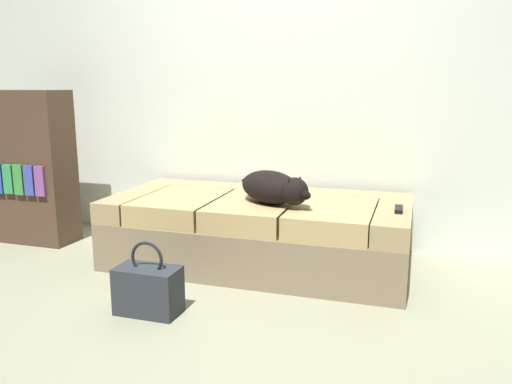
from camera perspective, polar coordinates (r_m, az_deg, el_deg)
name	(u,v)px	position (r m, az deg, el deg)	size (l,w,h in m)	color
ground_plane	(197,330)	(2.54, -6.51, -14.95)	(10.00, 10.00, 0.00)	gray
back_wall	(282,46)	(3.71, 2.92, 15.85)	(6.40, 0.10, 2.80)	white
couch	(258,231)	(3.31, 0.27, -4.39)	(1.87, 0.88, 0.43)	#867359
dog_dark	(274,188)	(3.08, 2.02, 0.49)	(0.54, 0.43, 0.20)	black
tv_remote	(399,209)	(3.03, 15.52, -1.84)	(0.04, 0.15, 0.02)	black
handbag	(148,289)	(2.70, -11.83, -10.48)	(0.32, 0.18, 0.38)	#2B3038
bookshelf	(33,167)	(4.06, -23.44, 2.51)	(0.56, 0.30, 1.10)	#4E3829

